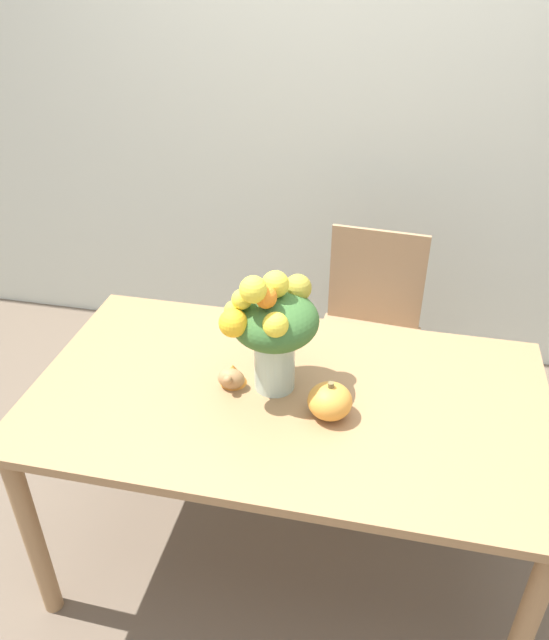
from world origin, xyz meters
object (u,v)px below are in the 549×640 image
object	(u,v)px
dining_chair_near_window	(367,336)
flower_vase	(273,327)
turkey_figurine	(232,376)
pumpkin	(330,401)

from	to	relation	value
dining_chair_near_window	flower_vase	bearing A→B (deg)	-103.77
flower_vase	turkey_figurine	xyz separation A→B (m)	(-0.12, -0.02, -0.18)
pumpkin	turkey_figurine	size ratio (longest dim) A/B	1.15
pumpkin	dining_chair_near_window	world-z (taller)	dining_chair_near_window
pumpkin	dining_chair_near_window	xyz separation A→B (m)	(0.06, 0.83, -0.32)
flower_vase	dining_chair_near_window	world-z (taller)	flower_vase
pumpkin	dining_chair_near_window	distance (m)	0.89
turkey_figurine	dining_chair_near_window	xyz separation A→B (m)	(0.37, 0.76, -0.30)
flower_vase	turkey_figurine	bearing A→B (deg)	-172.59
turkey_figurine	dining_chair_near_window	bearing A→B (deg)	64.08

